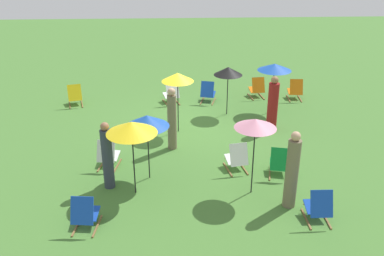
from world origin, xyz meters
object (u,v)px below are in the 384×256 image
umbrella_2 (256,124)px  person_1 (107,157)px  person_2 (273,105)px  deckchair_3 (85,214)px  deckchair_5 (295,90)px  deckchair_4 (237,158)px  person_0 (292,172)px  deckchair_0 (171,94)px  umbrella_1 (228,71)px  deckchair_7 (257,88)px  umbrella_5 (275,67)px  umbrella_0 (147,121)px  umbrella_3 (178,77)px  deckchair_2 (319,207)px  deckchair_6 (279,163)px  person_3 (172,120)px  deckchair_9 (108,155)px  deckchair_8 (75,96)px  umbrella_4 (132,128)px  deckchair_1 (208,93)px

umbrella_2 → person_1: size_ratio=1.11×
person_1 → person_2: size_ratio=0.98×
deckchair_3 → deckchair_5: 10.04m
deckchair_4 → person_0: person_0 is taller
deckchair_0 → umbrella_2: umbrella_2 is taller
umbrella_1 → deckchair_7: bearing=-130.0°
deckchair_4 → person_2: person_2 is taller
umbrella_5 → person_1: (5.12, 4.74, -0.79)m
umbrella_0 → person_1: (0.98, 0.39, -0.76)m
deckchair_3 → umbrella_0: size_ratio=0.47×
umbrella_2 → umbrella_5: bearing=-107.4°
umbrella_0 → umbrella_3: size_ratio=0.90×
deckchair_0 → deckchair_2: size_ratio=1.04×
deckchair_0 → deckchair_3: size_ratio=1.04×
deckchair_6 → person_3: 3.30m
deckchair_7 → umbrella_5: (-0.25, 1.47, 1.27)m
person_1 → person_2: person_2 is taller
umbrella_0 → person_2: (-3.80, -2.83, -0.76)m
umbrella_5 → person_1: umbrella_5 is taller
person_3 → deckchair_3: bearing=139.1°
deckchair_7 → deckchair_9: (5.02, 5.21, 0.00)m
deckchair_9 → umbrella_0: size_ratio=0.47×
umbrella_3 → person_1: bearing=61.2°
deckchair_5 → person_3: bearing=43.8°
umbrella_1 → umbrella_2: bearing=89.9°
deckchair_9 → umbrella_0: bearing=161.0°
deckchair_8 → deckchair_3: bearing=89.1°
deckchair_3 → umbrella_1: 7.42m
deckchair_3 → deckchair_4: bearing=-140.9°
deckchair_6 → umbrella_0: (3.37, -0.05, 1.24)m
deckchair_8 → person_1: bearing=95.3°
deckchair_8 → umbrella_5: size_ratio=0.48×
deckchair_2 → person_0: person_0 is taller
umbrella_2 → deckchair_2: bearing=135.6°
umbrella_0 → umbrella_4: 0.77m
deckchair_3 → person_1: 1.75m
deckchair_1 → person_3: size_ratio=0.46×
deckchair_2 → umbrella_0: 4.46m
deckchair_1 → umbrella_2: umbrella_2 is taller
deckchair_7 → person_3: size_ratio=0.44×
deckchair_1 → deckchair_6: same height
deckchair_6 → person_1: person_1 is taller
deckchair_6 → umbrella_3: bearing=-35.6°
umbrella_2 → deckchair_6: bearing=-138.1°
umbrella_0 → umbrella_4: size_ratio=0.93×
deckchair_0 → umbrella_5: (-3.54, 1.02, 1.27)m
deckchair_3 → deckchair_2: bearing=-173.7°
deckchair_6 → deckchair_7: 5.90m
deckchair_4 → deckchair_8: 7.27m
deckchair_0 → umbrella_5: bearing=146.6°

